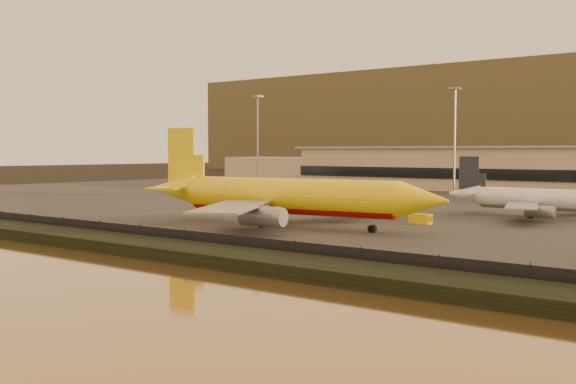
# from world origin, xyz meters

# --- Properties ---
(ground) EXTENTS (900.00, 900.00, 0.00)m
(ground) POSITION_xyz_m (0.00, 0.00, 0.00)
(ground) COLOR black
(ground) RESTS_ON ground
(embankment) EXTENTS (320.00, 7.00, 1.40)m
(embankment) POSITION_xyz_m (0.00, -17.00, 0.70)
(embankment) COLOR black
(embankment) RESTS_ON ground
(tarmac) EXTENTS (320.00, 220.00, 0.20)m
(tarmac) POSITION_xyz_m (0.00, 95.00, 0.10)
(tarmac) COLOR #2D2D2D
(tarmac) RESTS_ON ground
(perimeter_fence) EXTENTS (300.00, 0.05, 2.20)m
(perimeter_fence) POSITION_xyz_m (0.00, -13.00, 1.30)
(perimeter_fence) COLOR black
(perimeter_fence) RESTS_ON tarmac
(terminal_building) EXTENTS (202.00, 25.00, 12.60)m
(terminal_building) POSITION_xyz_m (-14.52, 125.55, 6.25)
(terminal_building) COLOR tan
(terminal_building) RESTS_ON tarmac
(apron_light_masts) EXTENTS (152.20, 12.20, 25.40)m
(apron_light_masts) POSITION_xyz_m (15.00, 75.00, 15.70)
(apron_light_masts) COLOR slate
(apron_light_masts) RESTS_ON tarmac
(dhl_cargo_jet) EXTENTS (50.16, 48.73, 14.98)m
(dhl_cargo_jet) POSITION_xyz_m (-4.40, 12.99, 4.67)
(dhl_cargo_jet) COLOR yellow
(dhl_cargo_jet) RESTS_ON tarmac
(white_narrowbody_jet) EXTENTS (35.75, 34.91, 10.28)m
(white_narrowbody_jet) POSITION_xyz_m (20.81, 50.97, 3.27)
(white_narrowbody_jet) COLOR white
(white_narrowbody_jet) RESTS_ON tarmac
(gse_vehicle_yellow) EXTENTS (3.54, 1.78, 1.55)m
(gse_vehicle_yellow) POSITION_xyz_m (8.93, 29.81, 0.97)
(gse_vehicle_yellow) COLOR yellow
(gse_vehicle_yellow) RESTS_ON tarmac
(gse_vehicle_white) EXTENTS (4.47, 3.05, 1.85)m
(gse_vehicle_white) POSITION_xyz_m (-23.03, 32.62, 1.12)
(gse_vehicle_white) COLOR white
(gse_vehicle_white) RESTS_ON tarmac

